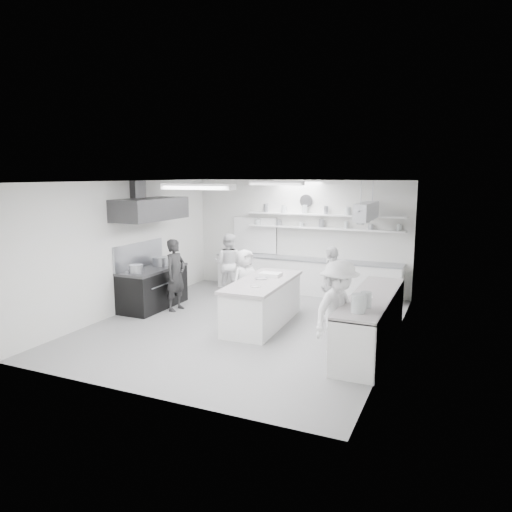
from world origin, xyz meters
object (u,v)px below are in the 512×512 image
at_px(stove, 153,289).
at_px(cook_stove, 176,275).
at_px(cook_back, 228,264).
at_px(right_counter, 371,322).
at_px(prep_island, 263,303).
at_px(back_counter, 306,276).

height_order(stove, cook_stove, cook_stove).
bearing_deg(cook_back, right_counter, 142.53).
relative_size(stove, prep_island, 0.74).
bearing_deg(cook_back, prep_island, 125.58).
distance_m(cook_stove, cook_back, 1.94).
xyz_separation_m(back_counter, cook_back, (-1.87, -0.87, 0.35)).
bearing_deg(prep_island, cook_stove, 173.24).
distance_m(right_counter, cook_stove, 4.68).
relative_size(right_counter, cook_stove, 1.97).
bearing_deg(stove, cook_stove, 2.97).
distance_m(right_counter, prep_island, 2.39).
xyz_separation_m(right_counter, cook_back, (-4.22, 2.53, 0.34)).
height_order(stove, cook_back, cook_back).
bearing_deg(prep_island, back_counter, 87.77).
height_order(right_counter, cook_stove, cook_stove).
distance_m(back_counter, cook_stove, 3.60).
xyz_separation_m(stove, prep_island, (2.91, -0.14, 0.00)).
bearing_deg(back_counter, stove, -136.01).
bearing_deg(cook_stove, cook_back, -6.73).
xyz_separation_m(back_counter, cook_stove, (-2.27, -2.77, 0.38)).
distance_m(prep_island, cook_stove, 2.31).
distance_m(back_counter, prep_island, 2.94).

